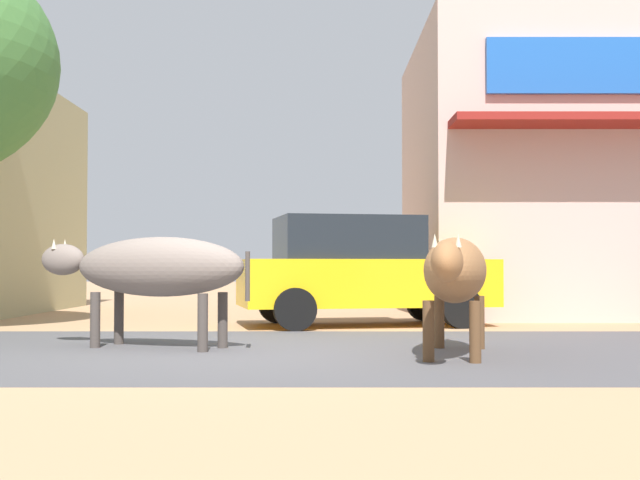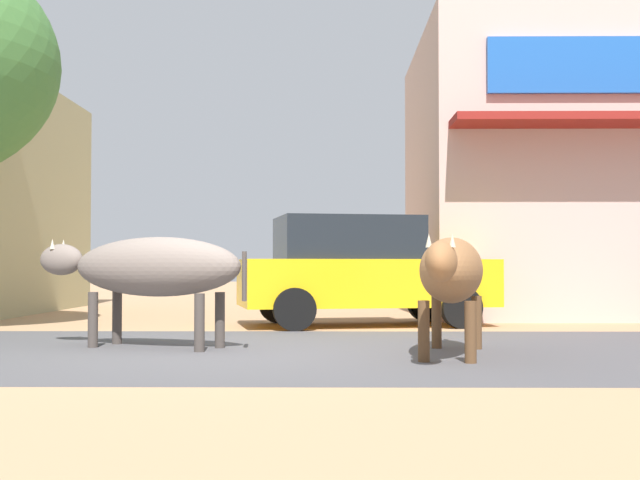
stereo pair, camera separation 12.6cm
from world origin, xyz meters
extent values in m
plane|color=tan|center=(0.00, 0.00, 0.00)|extent=(80.00, 80.00, 0.00)
cube|color=#504F51|center=(0.00, 0.00, 0.00)|extent=(72.00, 5.37, 0.00)
cube|color=#CBA99F|center=(6.75, 7.42, 2.62)|extent=(7.62, 5.94, 5.24)
cube|color=yellow|center=(1.74, 3.83, 0.65)|extent=(4.00, 2.35, 0.70)
cube|color=#1E2328|center=(1.46, 3.77, 1.32)|extent=(2.32, 1.89, 0.64)
cylinder|color=black|center=(2.77, 4.87, 0.30)|extent=(0.62, 0.29, 0.60)
cylinder|color=black|center=(3.09, 3.26, 0.30)|extent=(0.62, 0.29, 0.60)
cylinder|color=black|center=(0.38, 4.39, 0.30)|extent=(0.62, 0.29, 0.60)
cylinder|color=black|center=(0.70, 2.78, 0.30)|extent=(0.62, 0.29, 0.60)
ellipsoid|color=slate|center=(-0.72, 0.34, 0.89)|extent=(2.15, 1.32, 0.66)
ellipsoid|color=slate|center=(-1.91, 0.78, 0.97)|extent=(0.62, 0.46, 0.36)
cone|color=beige|center=(-2.00, 0.70, 1.15)|extent=(0.06, 0.06, 0.12)
cone|color=beige|center=(-1.93, 0.89, 1.15)|extent=(0.06, 0.06, 0.12)
cylinder|color=#463E39|center=(-1.42, 0.35, 0.31)|extent=(0.11, 0.11, 0.61)
cylinder|color=#463E39|center=(-1.26, 0.78, 0.31)|extent=(0.11, 0.11, 0.61)
cylinder|color=#463E39|center=(-0.18, -0.11, 0.31)|extent=(0.11, 0.11, 0.61)
cylinder|color=#463E39|center=(-0.02, 0.32, 0.31)|extent=(0.11, 0.11, 0.61)
cylinder|color=#463E39|center=(0.29, -0.04, 0.79)|extent=(0.05, 0.05, 0.53)
ellipsoid|color=#99663D|center=(2.43, -0.41, 0.86)|extent=(1.05, 2.18, 0.66)
ellipsoid|color=#99663D|center=(2.15, -1.67, 0.94)|extent=(0.39, 0.61, 0.36)
cone|color=beige|center=(2.24, -1.74, 1.12)|extent=(0.06, 0.06, 0.12)
cone|color=beige|center=(2.04, -1.70, 1.12)|extent=(0.06, 0.06, 0.12)
cylinder|color=brown|center=(2.49, -1.12, 0.29)|extent=(0.11, 0.11, 0.58)
cylinder|color=brown|center=(2.07, -1.02, 0.29)|extent=(0.11, 0.11, 0.58)
cylinder|color=brown|center=(2.78, 0.21, 0.29)|extent=(0.11, 0.11, 0.58)
cylinder|color=brown|center=(2.36, 0.31, 0.29)|extent=(0.11, 0.11, 0.58)
cylinder|color=brown|center=(2.66, 0.67, 0.76)|extent=(0.05, 0.05, 0.53)
camera|label=1|loc=(1.05, -8.99, 0.90)|focal=47.59mm
camera|label=2|loc=(1.18, -8.99, 0.90)|focal=47.59mm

